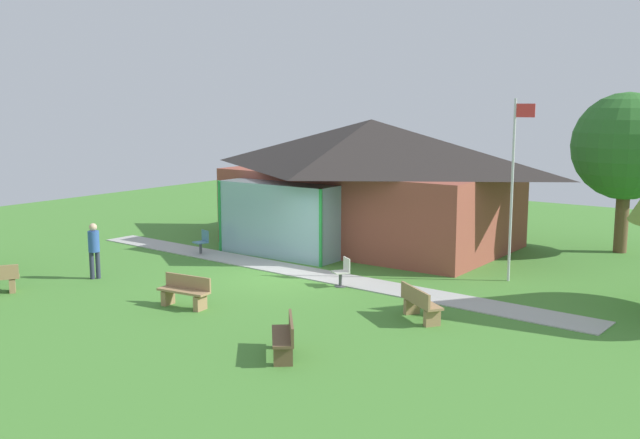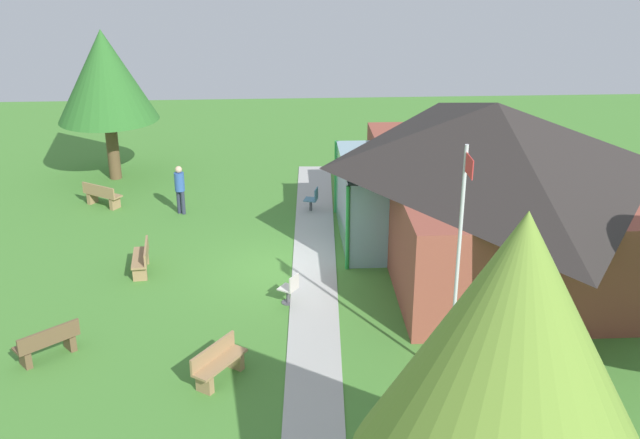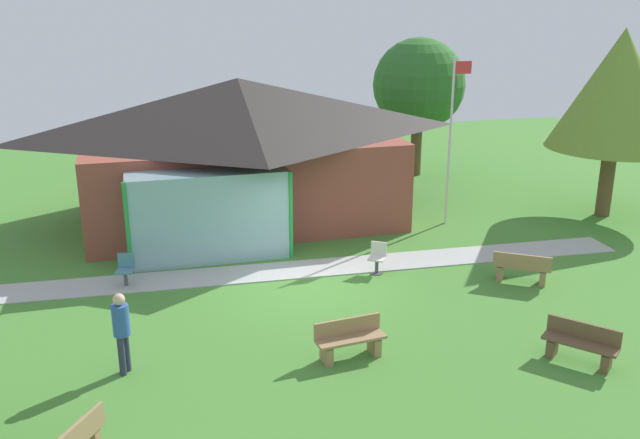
# 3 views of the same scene
# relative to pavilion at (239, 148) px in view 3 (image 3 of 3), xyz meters

# --- Properties ---
(ground_plane) EXTENTS (44.00, 44.00, 0.00)m
(ground_plane) POSITION_rel_pavilion_xyz_m (0.79, -6.04, -2.48)
(ground_plane) COLOR #478433
(pavilion) EXTENTS (11.09, 7.99, 4.77)m
(pavilion) POSITION_rel_pavilion_xyz_m (0.00, 0.00, 0.00)
(pavilion) COLOR brown
(pavilion) RESTS_ON ground_plane
(footpath) EXTENTS (19.23, 2.25, 0.03)m
(footpath) POSITION_rel_pavilion_xyz_m (0.79, -5.14, -2.46)
(footpath) COLOR #ADADA8
(footpath) RESTS_ON ground_plane
(flagpole) EXTENTS (0.64, 0.08, 5.52)m
(flagpole) POSITION_rel_pavilion_xyz_m (6.63, -2.34, 0.57)
(flagpole) COLOR silver
(flagpole) RESTS_ON ground_plane
(bench_front_right) EXTENTS (1.30, 1.43, 0.84)m
(bench_front_right) POSITION_rel_pavilion_xyz_m (5.25, -11.64, -2.08)
(bench_front_right) COLOR brown
(bench_front_right) RESTS_ON ground_plane
(bench_front_center) EXTENTS (1.54, 0.60, 0.84)m
(bench_front_center) POSITION_rel_pavilion_xyz_m (0.68, -10.17, -2.08)
(bench_front_center) COLOR #9E7A51
(bench_front_center) RESTS_ON ground_plane
(bench_mid_right) EXTENTS (1.48, 1.22, 0.84)m
(bench_mid_right) POSITION_rel_pavilion_xyz_m (6.33, -7.56, -2.08)
(bench_mid_right) COLOR #9E7A51
(bench_mid_right) RESTS_ON ground_plane
(patio_chair_west) EXTENTS (0.54, 0.54, 0.86)m
(patio_chair_west) POSITION_rel_pavilion_xyz_m (-3.85, -4.98, -2.06)
(patio_chair_west) COLOR teal
(patio_chair_west) RESTS_ON ground_plane
(patio_chair_lawn_spare) EXTENTS (0.61, 0.61, 0.86)m
(patio_chair_lawn_spare) POSITION_rel_pavilion_xyz_m (2.86, -5.89, -2.06)
(patio_chair_lawn_spare) COLOR beige
(patio_chair_lawn_spare) RESTS_ON ground_plane
(visitor_strolling_lawn) EXTENTS (0.34, 0.34, 1.74)m
(visitor_strolling_lawn) POSITION_rel_pavilion_xyz_m (-3.90, -9.57, -1.46)
(visitor_strolling_lawn) COLOR #2D3347
(visitor_strolling_lawn) RESTS_ON ground_plane
(tree_behind_pavilion_right) EXTENTS (3.84, 3.84, 5.78)m
(tree_behind_pavilion_right) POSITION_rel_pavilion_xyz_m (8.26, 4.20, 1.35)
(tree_behind_pavilion_right) COLOR brown
(tree_behind_pavilion_right) RESTS_ON ground_plane
(tree_east_hedge) EXTENTS (4.41, 4.41, 6.37)m
(tree_east_hedge) POSITION_rel_pavilion_xyz_m (12.31, -2.98, 1.88)
(tree_east_hedge) COLOR brown
(tree_east_hedge) RESTS_ON ground_plane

